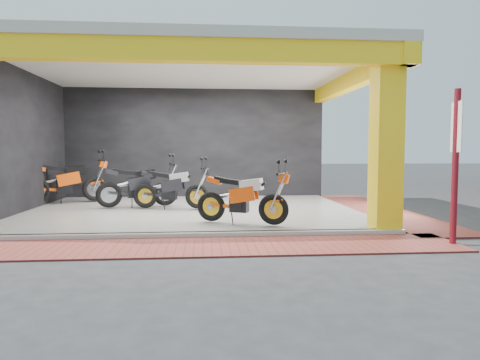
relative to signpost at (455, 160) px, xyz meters
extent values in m
plane|color=#2D2D30|center=(-4.40, 1.96, -1.40)|extent=(80.00, 80.00, 0.00)
cube|color=silver|center=(-4.40, 3.96, -1.35)|extent=(8.00, 6.00, 0.10)
cube|color=beige|center=(-4.40, 3.96, 2.20)|extent=(8.40, 6.40, 0.20)
cube|color=black|center=(-4.40, 7.06, 0.35)|extent=(8.20, 0.20, 3.50)
cube|color=black|center=(-8.50, 3.96, 0.35)|extent=(0.20, 6.20, 3.50)
cube|color=yellow|center=(-0.65, 1.21, 0.35)|extent=(0.50, 0.50, 3.50)
cube|color=yellow|center=(-4.40, 0.96, 1.90)|extent=(8.40, 0.30, 0.40)
cube|color=yellow|center=(-0.40, 3.96, 1.90)|extent=(0.30, 6.40, 0.40)
cube|color=silver|center=(-4.40, 0.94, -1.35)|extent=(8.00, 0.20, 0.10)
cube|color=#9C3633|center=(-4.40, 0.16, -1.39)|extent=(9.00, 1.40, 0.03)
cube|color=#9C3633|center=(0.40, 3.96, -1.39)|extent=(1.40, 7.00, 0.03)
cylinder|color=maroon|center=(0.00, 0.00, -0.12)|extent=(0.10, 0.10, 2.56)
cube|color=white|center=(0.00, 0.00, 0.54)|extent=(0.05, 0.36, 0.82)
camera|label=1|loc=(-4.08, -6.67, 0.17)|focal=32.00mm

